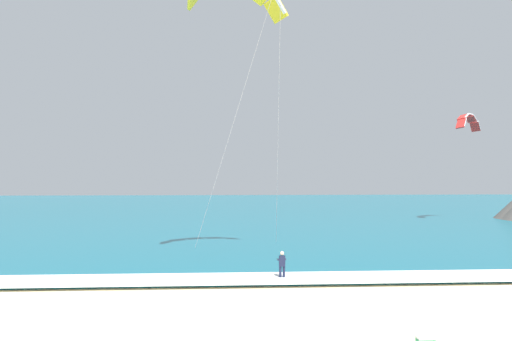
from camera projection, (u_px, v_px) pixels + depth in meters
sea at (277, 208)px, 85.23m from camera, size 200.00×120.00×0.20m
surf_foam at (383, 277)px, 26.33m from camera, size 200.00×3.08×0.04m
surfboard at (282, 281)px, 26.11m from camera, size 0.44×1.40×0.09m
kitesurfer at (282, 265)px, 26.14m from camera, size 0.55×0.52×1.69m
kite_distant at (468, 120)px, 60.10m from camera, size 5.06×4.82×2.15m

